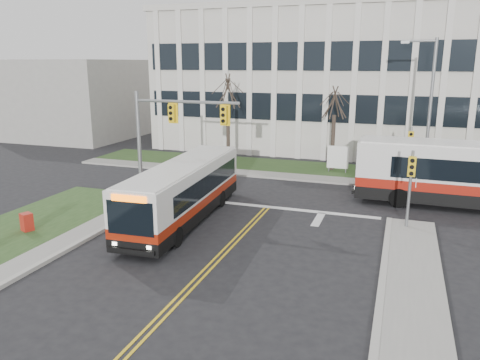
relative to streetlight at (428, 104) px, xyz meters
name	(u,v)px	position (x,y,z in m)	size (l,w,h in m)	color
ground	(210,267)	(-8.03, -16.20, -5.19)	(120.00, 120.00, 0.00)	black
sidewalk_cross	(371,183)	(-3.03, -1.00, -5.12)	(44.00, 1.60, 0.14)	#9E9B93
building_lawn	(374,174)	(-3.03, 1.80, -5.13)	(44.00, 5.00, 0.12)	#29451D
office_building	(387,82)	(-3.03, 13.80, 0.81)	(40.00, 16.00, 12.00)	beige
building_annex	(77,99)	(-34.03, 9.80, -1.19)	(12.00, 12.00, 8.00)	#9E9B93
mast_arm_signal	(165,128)	(-13.65, -9.04, -0.94)	(6.11, 0.38, 6.20)	slate
signal_pole_near	(411,179)	(-0.83, -9.30, -2.69)	(0.34, 0.39, 3.80)	slate
signal_pole_far	(410,148)	(-0.83, -0.80, -2.69)	(0.34, 0.39, 3.80)	slate
streetlight	(428,104)	(0.00, 0.00, 0.00)	(2.15, 0.25, 9.20)	slate
directory_sign	(338,158)	(-5.53, 1.30, -4.02)	(1.50, 0.12, 2.00)	slate
tree_left	(228,93)	(-14.03, 1.80, 0.32)	(1.80, 1.80, 7.70)	#42352B
tree_mid	(335,104)	(-6.03, 2.00, -0.31)	(1.80, 1.80, 6.82)	#42352B
bus_main	(184,193)	(-11.42, -11.47, -3.77)	(2.31, 10.66, 2.84)	silver
newspaper_box_red	(27,223)	(-17.53, -15.54, -4.72)	(0.50, 0.45, 0.95)	#AB2116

